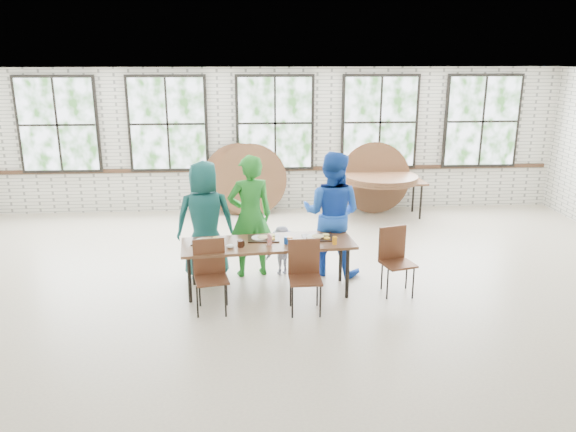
# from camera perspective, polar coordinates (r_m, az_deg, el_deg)

# --- Properties ---
(room) EXTENTS (12.00, 12.00, 12.00)m
(room) POSITION_cam_1_polar(r_m,az_deg,el_deg) (11.79, -1.32, 9.20)
(room) COLOR beige
(room) RESTS_ON ground
(dining_table) EXTENTS (2.47, 1.03, 0.74)m
(dining_table) POSITION_cam_1_polar(r_m,az_deg,el_deg) (7.87, -2.03, -3.02)
(dining_table) COLOR brown
(dining_table) RESTS_ON ground
(chair_near_left) EXTENTS (0.49, 0.48, 0.95)m
(chair_near_left) POSITION_cam_1_polar(r_m,az_deg,el_deg) (7.46, -7.89, -5.38)
(chair_near_left) COLOR #532D1B
(chair_near_left) RESTS_ON ground
(chair_near_right) EXTENTS (0.43, 0.41, 0.95)m
(chair_near_right) POSITION_cam_1_polar(r_m,az_deg,el_deg) (7.38, 1.69, -5.45)
(chair_near_right) COLOR #532D1B
(chair_near_right) RESTS_ON ground
(chair_spare) EXTENTS (0.52, 0.50, 0.95)m
(chair_spare) POSITION_cam_1_polar(r_m,az_deg,el_deg) (8.05, 10.81, -3.86)
(chair_spare) COLOR #532D1B
(chair_spare) RESTS_ON ground
(adult_teal) EXTENTS (0.92, 0.64, 1.78)m
(adult_teal) POSITION_cam_1_polar(r_m,az_deg,el_deg) (8.45, -8.42, -0.38)
(adult_teal) COLOR #17574B
(adult_teal) RESTS_ON ground
(adult_green) EXTENTS (0.77, 0.60, 1.86)m
(adult_green) POSITION_cam_1_polar(r_m,az_deg,el_deg) (8.41, -3.86, -0.02)
(adult_green) COLOR #217E26
(adult_green) RESTS_ON ground
(toddler) EXTENTS (0.54, 0.39, 0.76)m
(toddler) POSITION_cam_1_polar(r_m,az_deg,el_deg) (8.60, -0.63, -3.49)
(toddler) COLOR #121137
(toddler) RESTS_ON ground
(adult_blue) EXTENTS (1.13, 1.03, 1.90)m
(adult_blue) POSITION_cam_1_polar(r_m,az_deg,el_deg) (8.49, 4.46, 0.24)
(adult_blue) COLOR blue
(adult_blue) RESTS_ON ground
(storage_table) EXTENTS (1.85, 0.89, 0.74)m
(storage_table) POSITION_cam_1_polar(r_m,az_deg,el_deg) (11.69, 9.39, 3.24)
(storage_table) COLOR brown
(storage_table) RESTS_ON ground
(tabletop_clutter) EXTENTS (2.02, 0.62, 0.11)m
(tabletop_clutter) POSITION_cam_1_polar(r_m,az_deg,el_deg) (7.83, -1.48, -2.54)
(tabletop_clutter) COLOR black
(tabletop_clutter) RESTS_ON dining_table
(round_tops_stacked) EXTENTS (1.50, 1.50, 0.13)m
(round_tops_stacked) POSITION_cam_1_polar(r_m,az_deg,el_deg) (11.66, 9.42, 3.80)
(round_tops_stacked) COLOR brown
(round_tops_stacked) RESTS_ON storage_table
(round_tops_leaning) EXTENTS (4.35, 0.43, 1.49)m
(round_tops_leaning) POSITION_cam_1_polar(r_m,az_deg,el_deg) (11.74, 0.04, 3.76)
(round_tops_leaning) COLOR brown
(round_tops_leaning) RESTS_ON ground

